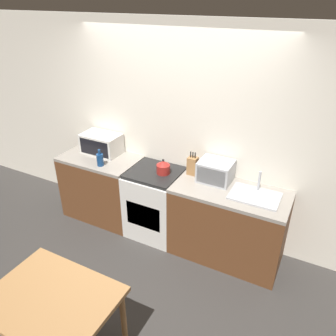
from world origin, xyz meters
TOP-DOWN VIEW (x-y plane):
  - ground_plane at (0.00, 0.00)m, footprint 16.00×16.00m
  - wall_back at (0.00, 1.08)m, footprint 10.00×0.06m
  - counter_left_run at (-0.96, 0.74)m, footprint 1.03×0.62m
  - counter_right_run at (0.83, 0.74)m, footprint 1.27×0.62m
  - stove_range at (-0.12, 0.73)m, footprint 0.64×0.62m
  - kettle at (-0.01, 0.75)m, footprint 0.16×0.16m
  - microwave at (-1.01, 0.86)m, footprint 0.51×0.32m
  - bottle at (-0.80, 0.56)m, footprint 0.08×0.08m
  - knife_block at (0.30, 0.89)m, footprint 0.11×0.10m
  - toaster_oven at (0.60, 0.87)m, footprint 0.37×0.31m
  - sink_basin at (1.09, 0.74)m, footprint 0.52×0.36m
  - dining_table at (0.00, -1.13)m, footprint 0.99×0.76m

SIDE VIEW (x-z plane):
  - ground_plane at x=0.00m, z-range 0.00..0.00m
  - stove_range at x=-0.12m, z-range 0.00..0.90m
  - counter_left_run at x=-0.96m, z-range 0.00..0.90m
  - counter_right_run at x=0.83m, z-range 0.00..0.90m
  - dining_table at x=0.00m, z-range 0.28..1.00m
  - sink_basin at x=1.09m, z-range 0.80..1.04m
  - kettle at x=-0.01m, z-range 0.89..1.07m
  - bottle at x=-0.80m, z-range 0.88..1.09m
  - knife_block at x=0.30m, z-range 0.87..1.15m
  - toaster_oven at x=0.60m, z-range 0.90..1.14m
  - microwave at x=-1.01m, z-range 0.90..1.17m
  - wall_back at x=0.00m, z-range 0.00..2.60m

